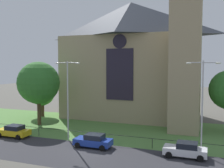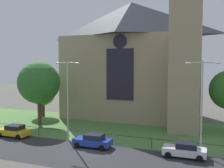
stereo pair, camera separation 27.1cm
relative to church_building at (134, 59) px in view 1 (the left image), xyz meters
The scene contains 12 objects.
ground 13.38m from the church_building, 87.91° to the right, with size 160.00×160.00×0.00m, color #56544C.
road_asphalt 23.00m from the church_building, 89.13° to the right, with size 120.00×8.00×0.01m, color #2D2D33.
grass_verge 14.74m from the church_building, 88.31° to the right, with size 120.00×20.00×0.01m, color #517F3D.
church_building is the anchor object (origin of this frame).
iron_railing 18.59m from the church_building, 92.75° to the right, with size 29.69×0.07×1.13m.
tree_left_near 16.49m from the church_building, 138.26° to the right, with size 6.40×6.40×9.67m.
tree_left_far 17.37m from the church_building, 162.76° to the right, with size 4.45×4.45×6.42m.
streetlamp_near 17.16m from the church_building, 103.23° to the right, with size 3.37×0.26×9.63m.
streetlamp_far 20.44m from the church_building, 54.04° to the right, with size 3.37×0.26×9.61m.
parked_car_yellow 22.74m from the church_building, 121.85° to the right, with size 4.21×2.04×1.51m.
parked_car_blue 20.31m from the church_building, 88.75° to the right, with size 4.21×2.03×1.51m.
parked_car_white 22.52m from the church_building, 59.70° to the right, with size 4.21×2.05×1.51m.
Camera 1 is at (12.09, -25.78, 9.17)m, focal length 42.49 mm.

